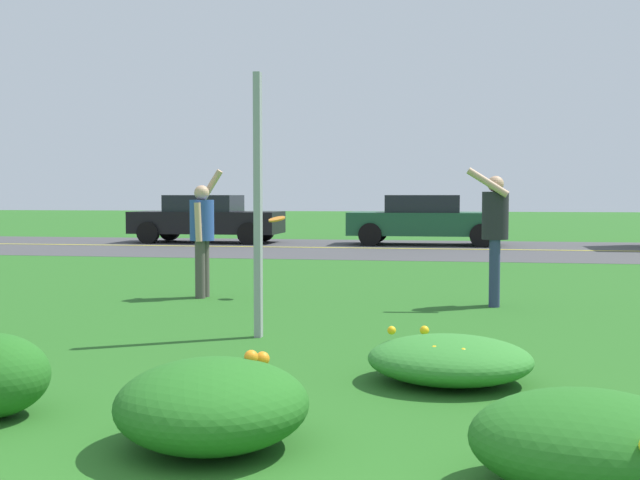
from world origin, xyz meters
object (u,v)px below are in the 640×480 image
(car_black_center_left, at_px, (206,218))
(frisbee_orange, at_px, (277,219))
(sign_post_near_path, at_px, (258,206))
(car_dark_green_center_right, at_px, (426,219))
(person_thrower_blue_shirt, at_px, (202,230))
(person_catcher_dark_shirt, at_px, (495,228))

(car_black_center_left, bearing_deg, frisbee_orange, -67.60)
(sign_post_near_path, distance_m, car_dark_green_center_right, 15.47)
(frisbee_orange, height_order, car_black_center_left, car_black_center_left)
(person_thrower_blue_shirt, height_order, car_black_center_left, person_thrower_blue_shirt)
(person_thrower_blue_shirt, relative_size, person_catcher_dark_shirt, 1.01)
(sign_post_near_path, xyz_separation_m, frisbee_orange, (-0.53, 3.12, -0.23))
(person_catcher_dark_shirt, relative_size, car_black_center_left, 0.40)
(sign_post_near_path, bearing_deg, car_dark_green_center_right, 86.11)
(person_thrower_blue_shirt, bearing_deg, person_catcher_dark_shirt, -2.53)
(sign_post_near_path, relative_size, person_thrower_blue_shirt, 1.47)
(person_catcher_dark_shirt, xyz_separation_m, car_black_center_left, (-8.05, 12.71, -0.28))
(car_dark_green_center_right, bearing_deg, person_thrower_blue_shirt, -101.74)
(sign_post_near_path, distance_m, car_black_center_left, 16.42)
(car_black_center_left, bearing_deg, sign_post_near_path, -70.04)
(frisbee_orange, bearing_deg, person_thrower_blue_shirt, -167.64)
(person_catcher_dark_shirt, height_order, car_black_center_left, person_catcher_dark_shirt)
(person_catcher_dark_shirt, bearing_deg, car_black_center_left, 122.36)
(person_thrower_blue_shirt, relative_size, frisbee_orange, 7.33)
(frisbee_orange, distance_m, car_dark_green_center_right, 12.42)
(sign_post_near_path, distance_m, frisbee_orange, 3.17)
(sign_post_near_path, distance_m, person_catcher_dark_shirt, 3.67)
(person_catcher_dark_shirt, distance_m, car_black_center_left, 15.05)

